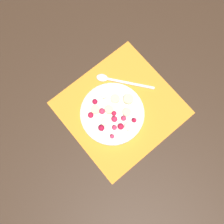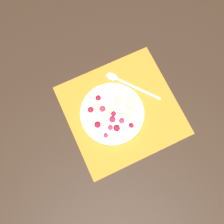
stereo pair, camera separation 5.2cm
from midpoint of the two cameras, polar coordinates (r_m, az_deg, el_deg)
ground_plane at (r=0.89m, az=3.97°, el=0.19°), size 3.00×3.00×0.00m
placemat at (r=0.89m, az=3.98°, el=0.24°), size 0.38×0.37×0.01m
fruit_bowl at (r=0.86m, az=1.72°, el=-0.48°), size 0.22×0.22×0.04m
spoon at (r=0.91m, az=3.95°, el=6.82°), size 0.15×0.18×0.01m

